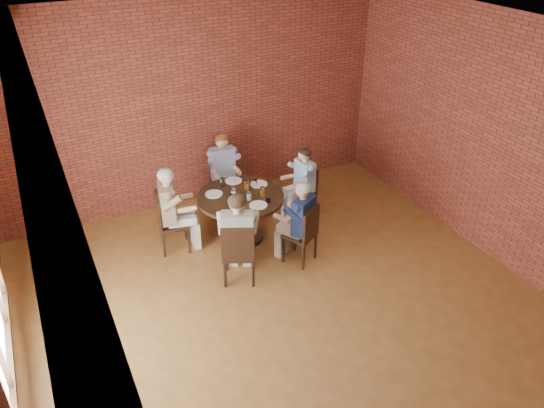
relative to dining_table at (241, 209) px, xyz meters
name	(u,v)px	position (x,y,z in m)	size (l,w,h in m)	color
floor	(295,321)	(-0.15, -2.00, -0.53)	(7.00, 7.00, 0.00)	#99612F
ceiling	(303,46)	(-0.15, -2.00, 2.87)	(7.00, 7.00, 0.00)	white
wall_back	(193,105)	(-0.15, 1.50, 1.17)	(7.00, 7.00, 0.00)	brown
wall_right	(513,149)	(3.10, -2.00, 1.17)	(7.00, 7.00, 0.00)	brown
ceiling_beam	(22,99)	(-2.60, -2.00, 2.74)	(0.22, 6.90, 0.26)	black
dining_table	(241,209)	(0.00, 0.00, 0.00)	(1.30, 1.30, 0.75)	black
chair_a	(305,190)	(1.20, 0.16, -0.05)	(0.42, 0.42, 0.87)	black
diner_a	(302,184)	(1.13, 0.16, 0.08)	(0.46, 0.56, 1.22)	teal
chair_b	(223,178)	(0.14, 1.09, -0.03)	(0.46, 0.46, 0.92)	black
diner_b	(224,172)	(0.13, 1.01, 0.12)	(0.51, 0.63, 1.30)	#8E97B5
chair_c	(167,220)	(-1.08, 0.21, -0.02)	(0.50, 0.50, 0.94)	black
diner_c	(172,210)	(-1.00, 0.20, 0.14)	(0.53, 0.65, 1.33)	brown
chair_d	(238,251)	(-0.46, -0.98, -0.02)	(0.58, 0.58, 0.95)	black
diner_d	(238,238)	(-0.42, -0.90, 0.15)	(0.54, 0.66, 1.35)	tan
chair_e	(304,233)	(0.56, -0.95, -0.03)	(0.55, 0.55, 0.91)	black
diner_e	(300,223)	(0.52, -0.88, 0.11)	(0.49, 0.61, 1.28)	#1A2549
plate_a	(259,184)	(0.40, 0.20, 0.23)	(0.26, 0.26, 0.01)	white
plate_b	(234,181)	(0.09, 0.48, 0.23)	(0.26, 0.26, 0.01)	white
plate_c	(214,194)	(-0.34, 0.22, 0.23)	(0.26, 0.26, 0.01)	white
plate_d	(258,205)	(0.12, -0.38, 0.23)	(0.26, 0.26, 0.01)	white
glass_a	(255,184)	(0.29, 0.12, 0.29)	(0.07, 0.07, 0.14)	white
glass_b	(246,185)	(0.16, 0.15, 0.29)	(0.07, 0.07, 0.14)	white
glass_c	(223,182)	(-0.13, 0.39, 0.29)	(0.07, 0.07, 0.14)	white
glass_d	(233,193)	(-0.10, 0.02, 0.29)	(0.07, 0.07, 0.14)	white
glass_e	(232,199)	(-0.20, -0.15, 0.29)	(0.07, 0.07, 0.14)	white
glass_f	(233,207)	(-0.27, -0.36, 0.29)	(0.07, 0.07, 0.14)	white
glass_g	(249,195)	(0.07, -0.16, 0.29)	(0.07, 0.07, 0.14)	white
glass_h	(262,191)	(0.29, -0.14, 0.29)	(0.07, 0.07, 0.14)	white
smartphone	(268,200)	(0.31, -0.30, 0.23)	(0.07, 0.14, 0.01)	black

